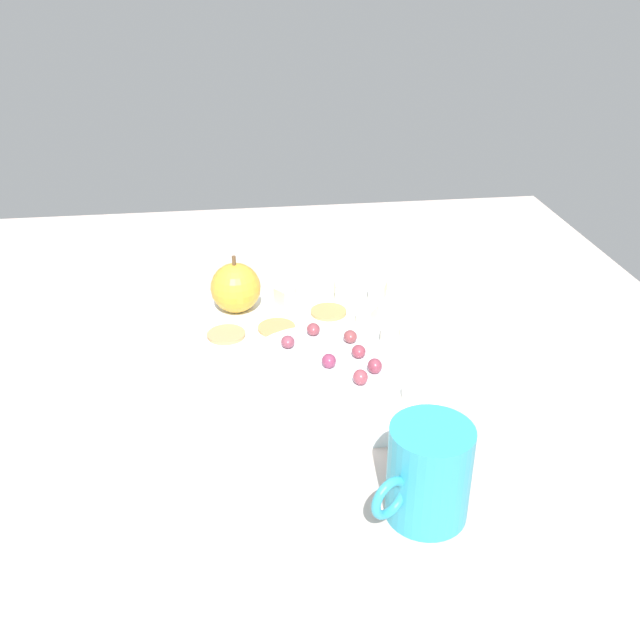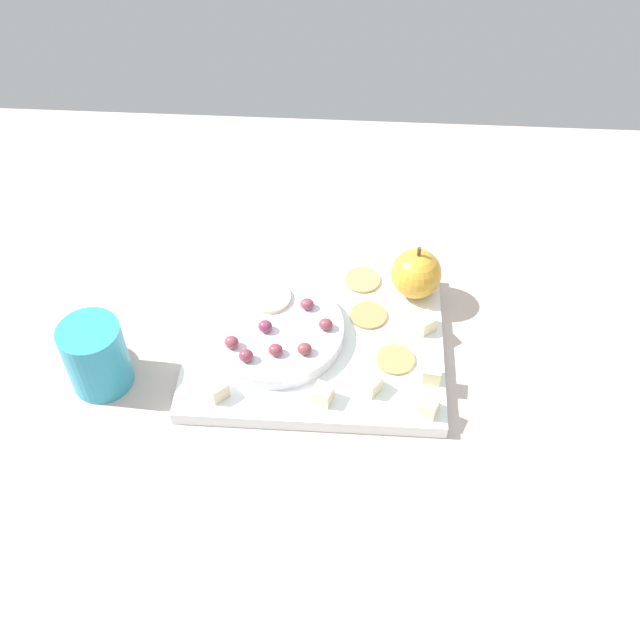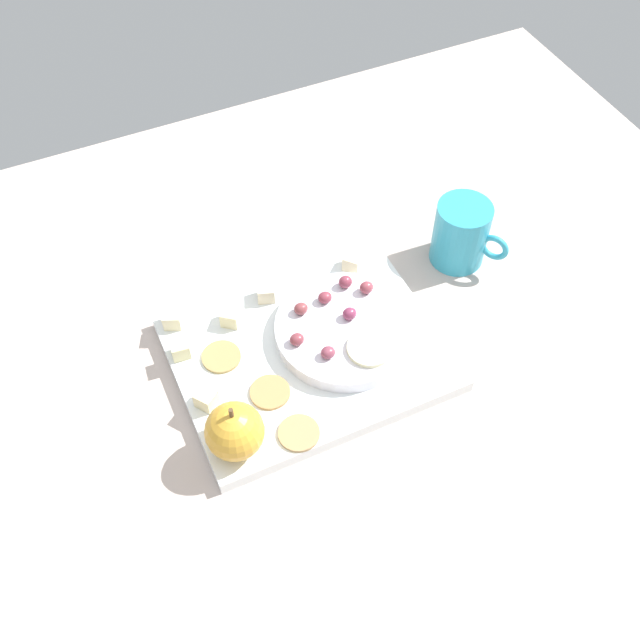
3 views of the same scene
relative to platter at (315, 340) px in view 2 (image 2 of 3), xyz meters
The scene contains 23 objects.
table 5.54cm from the platter, ahead, with size 125.32×103.20×4.70cm, color #BDABA1.
platter is the anchor object (origin of this frame).
serving_dish 5.41cm from the platter, ahead, with size 17.29×17.29×1.91cm, color white.
apple_whole 15.74cm from the platter, 145.88° to the right, with size 6.59×6.59×6.59cm, color gold.
apple_stem 17.20cm from the platter, 145.88° to the right, with size 0.50×0.50×1.20cm, color brown.
cheese_cube_0 10.27cm from the platter, 98.65° to the left, with size 2.17×2.17×2.17cm, color beige.
cheese_cube_1 14.03cm from the platter, behind, with size 2.17×2.17×2.17cm, color beige.
cheese_cube_2 10.91cm from the platter, 130.98° to the left, with size 2.17×2.17×2.17cm, color beige.
cheese_cube_3 17.60cm from the platter, 141.72° to the left, with size 2.17×2.17×2.17cm, color beige.
cheese_cube_4 14.94cm from the platter, 42.68° to the left, with size 2.17×2.17×2.17cm, color beige.
cheese_cube_5 15.65cm from the platter, 157.08° to the left, with size 2.17×2.17×2.17cm, color beige.
cracker_0 10.70cm from the platter, 160.79° to the left, with size 4.76×4.76×0.40cm, color tan.
cracker_1 7.62cm from the platter, 151.10° to the right, with size 4.76×4.76×0.40cm, color tan.
cracker_2 11.57cm from the platter, 119.63° to the right, with size 4.76×4.76×0.40cm, color tan.
grape_0 11.28cm from the platter, 22.61° to the left, with size 1.77×1.59×1.65cm, color #943F4B.
grape_1 3.89cm from the platter, 149.08° to the left, with size 1.77×1.59×1.44cm, color brown.
grape_2 7.20cm from the platter, 11.62° to the left, with size 1.77×1.59×1.56cm, color #853252.
grape_3 10.57cm from the platter, 37.65° to the left, with size 1.77×1.59×1.65cm, color #873647.
grape_4 7.45cm from the platter, 48.33° to the left, with size 1.77×1.59×1.45cm, color #893644.
grape_5 4.74cm from the platter, 66.67° to the right, with size 1.77×1.59×1.42cm, color #873D4F.
grape_6 5.84cm from the platter, 77.51° to the left, with size 1.77×1.59×1.46cm, color brown.
apple_slice_0 8.01cm from the platter, 33.91° to the right, with size 5.42×5.42×0.60cm, color beige.
cup 26.86cm from the platter, 15.66° to the left, with size 7.80×9.66×9.29cm.
Camera 2 is at (-8.88, 61.66, 78.37)cm, focal length 42.33 mm.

